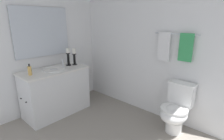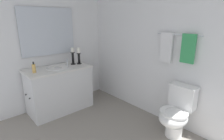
{
  "view_description": "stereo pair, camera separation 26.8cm",
  "coord_description": "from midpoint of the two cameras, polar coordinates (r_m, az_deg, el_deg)",
  "views": [
    {
      "loc": [
        1.6,
        -1.48,
        1.65
      ],
      "look_at": [
        -0.14,
        0.43,
        0.91
      ],
      "focal_mm": 28.07,
      "sensor_mm": 36.0,
      "label": 1
    },
    {
      "loc": [
        1.79,
        -1.29,
        1.65
      ],
      "look_at": [
        -0.14,
        0.43,
        0.91
      ],
      "focal_mm": 28.07,
      "sensor_mm": 36.0,
      "label": 2
    }
  ],
  "objects": [
    {
      "name": "mirror",
      "position": [
        3.38,
        -24.02,
        11.18
      ],
      "size": [
        0.02,
        0.99,
        0.84
      ],
      "primitive_type": "cube",
      "color": "silver"
    },
    {
      "name": "soap_bottle",
      "position": [
        3.04,
        -27.56,
        -0.17
      ],
      "size": [
        0.06,
        0.06,
        0.18
      ],
      "color": "#E5B259",
      "rests_on": "vanity_cabinet"
    },
    {
      "name": "wall_back",
      "position": [
        3.09,
        8.74,
        7.98
      ],
      "size": [
        2.87,
        0.04,
        2.45
      ],
      "primitive_type": "cube",
      "color": "white",
      "rests_on": "ground"
    },
    {
      "name": "candle_holder_tall",
      "position": [
        3.42,
        -14.43,
        4.41
      ],
      "size": [
        0.09,
        0.09,
        0.31
      ],
      "color": "black",
      "rests_on": "vanity_cabinet"
    },
    {
      "name": "floor",
      "position": [
        2.74,
        -7.22,
        -21.3
      ],
      "size": [
        2.87,
        2.34,
        0.02
      ],
      "primitive_type": "cube",
      "color": "gray",
      "rests_on": "ground"
    },
    {
      "name": "toilet",
      "position": [
        2.78,
        17.47,
        -12.26
      ],
      "size": [
        0.39,
        0.54,
        0.75
      ],
      "color": "white",
      "rests_on": "ground"
    },
    {
      "name": "towel_center",
      "position": [
        2.69,
        20.32,
        6.85
      ],
      "size": [
        0.19,
        0.03,
        0.4
      ],
      "primitive_type": "cube",
      "color": "#389E59",
      "rests_on": "towel_bar"
    },
    {
      "name": "sink_basin",
      "position": [
        3.24,
        -20.66,
        -0.5
      ],
      "size": [
        0.4,
        0.4,
        0.24
      ],
      "color": "white",
      "rests_on": "vanity_cabinet"
    },
    {
      "name": "wall_left",
      "position": [
        3.45,
        -23.88,
        7.62
      ],
      "size": [
        0.04,
        2.34,
        2.45
      ],
      "primitive_type": "cube",
      "color": "white",
      "rests_on": "ground"
    },
    {
      "name": "vanity_cabinet",
      "position": [
        3.36,
        -20.05,
        -6.59
      ],
      "size": [
        0.58,
        1.14,
        0.82
      ],
      "color": "silver",
      "rests_on": "ground"
    },
    {
      "name": "candle_holder_short",
      "position": [
        3.39,
        -16.32,
        4.24
      ],
      "size": [
        0.09,
        0.09,
        0.32
      ],
      "color": "black",
      "rests_on": "vanity_cabinet"
    },
    {
      "name": "towel_near_vanity",
      "position": [
        2.84,
        13.93,
        7.33
      ],
      "size": [
        0.19,
        0.03,
        0.45
      ],
      "primitive_type": "cube",
      "color": "white",
      "rests_on": "towel_bar"
    },
    {
      "name": "towel_bar",
      "position": [
        2.76,
        17.54,
        11.12
      ],
      "size": [
        0.68,
        0.02,
        0.02
      ],
      "primitive_type": "cylinder",
      "rotation": [
        0.0,
        1.57,
        0.0
      ],
      "color": "silver"
    }
  ]
}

